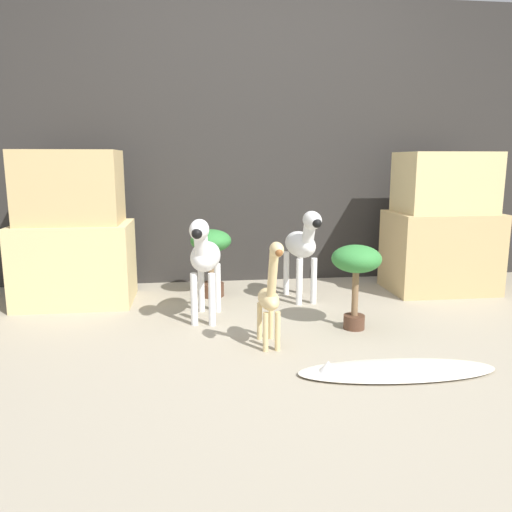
% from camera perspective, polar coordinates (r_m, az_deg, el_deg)
% --- Properties ---
extents(ground_plane, '(14.00, 14.00, 0.00)m').
position_cam_1_polar(ground_plane, '(2.59, 4.79, -11.24)').
color(ground_plane, '#9E937F').
extents(wall_back, '(6.40, 0.08, 2.20)m').
position_cam_1_polar(wall_back, '(4.04, 0.05, 12.73)').
color(wall_back, '#2D2B28').
rests_on(wall_back, ground_plane).
extents(rock_pillar_left, '(0.76, 0.52, 1.04)m').
position_cam_1_polar(rock_pillar_left, '(3.60, -20.15, 2.38)').
color(rock_pillar_left, '#DBC184').
rests_on(rock_pillar_left, ground_plane).
extents(rock_pillar_right, '(0.76, 0.52, 1.03)m').
position_cam_1_polar(rock_pillar_right, '(3.96, 20.45, 3.04)').
color(rock_pillar_right, tan).
rests_on(rock_pillar_right, ground_plane).
extents(zebra_right, '(0.23, 0.54, 0.65)m').
position_cam_1_polar(zebra_right, '(3.46, 5.32, 1.37)').
color(zebra_right, white).
rests_on(zebra_right, ground_plane).
extents(zebra_left, '(0.24, 0.54, 0.65)m').
position_cam_1_polar(zebra_left, '(3.02, -5.90, -0.03)').
color(zebra_left, white).
rests_on(zebra_left, ground_plane).
extents(giraffe_figurine, '(0.12, 0.40, 0.59)m').
position_cam_1_polar(giraffe_figurine, '(2.58, 1.61, -4.30)').
color(giraffe_figurine, '#E0C184').
rests_on(giraffe_figurine, ground_plane).
extents(potted_palm_front, '(0.29, 0.29, 0.50)m').
position_cam_1_polar(potted_palm_front, '(2.91, 11.38, -1.04)').
color(potted_palm_front, '#513323').
rests_on(potted_palm_front, ground_plane).
extents(potted_palm_back, '(0.29, 0.29, 0.49)m').
position_cam_1_polar(potted_palm_back, '(3.58, -5.16, 0.67)').
color(potted_palm_back, '#513323').
rests_on(potted_palm_back, ground_plane).
extents(surfboard, '(0.95, 0.31, 0.07)m').
position_cam_1_polar(surfboard, '(2.46, 15.48, -12.46)').
color(surfboard, silver).
rests_on(surfboard, ground_plane).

